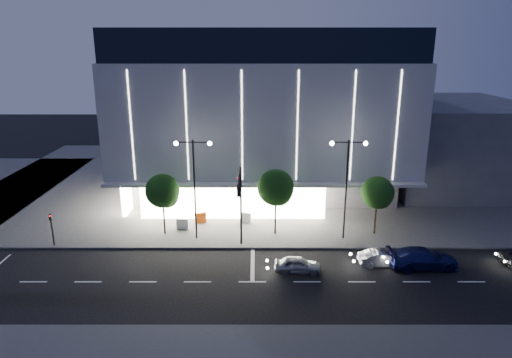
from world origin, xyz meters
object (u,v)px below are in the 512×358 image
object	(u,v)px
tree_right	(378,194)
tree_mid	(276,189)
tree_left	(163,193)
car_second	(383,258)
ped_signal_far	(52,226)
car_third	(423,258)
street_lamp_west	(194,175)
barrier_a	(201,218)
traffic_mast	(240,195)
street_lamp_east	(347,175)
barrier_b	(182,224)
barrier_d	(246,218)
car_lead	(298,265)

from	to	relation	value
tree_right	tree_mid	bearing A→B (deg)	180.00
tree_left	car_second	distance (m)	19.39
ped_signal_far	car_third	bearing A→B (deg)	-7.07
street_lamp_west	barrier_a	bearing A→B (deg)	90.86
tree_right	tree_left	bearing A→B (deg)	180.00
traffic_mast	tree_right	distance (m)	12.63
tree_right	car_third	bearing A→B (deg)	-71.13
traffic_mast	tree_mid	bearing A→B (deg)	50.58
street_lamp_east	barrier_b	xyz separation A→B (m)	(-14.55, 2.01, -5.31)
tree_mid	barrier_b	xyz separation A→B (m)	(-8.57, 0.99, -3.68)
car_second	barrier_a	size ratio (longest dim) A/B	3.45
tree_left	barrier_a	size ratio (longest dim) A/B	5.20
tree_right	car_second	size ratio (longest dim) A/B	1.45
barrier_d	street_lamp_west	bearing A→B (deg)	-116.85
car_lead	car_second	distance (m)	6.80
tree_left	car_third	bearing A→B (deg)	-16.50
barrier_a	car_lead	bearing A→B (deg)	-69.73
tree_right	barrier_b	bearing A→B (deg)	176.77
barrier_d	barrier_b	bearing A→B (deg)	-141.69
tree_mid	tree_right	world-z (taller)	tree_mid
car_lead	car_third	bearing A→B (deg)	-83.19
street_lamp_east	tree_left	distance (m)	16.12
street_lamp_west	tree_right	xyz separation A→B (m)	(16.03, 1.02, -2.07)
car_third	barrier_d	bearing A→B (deg)	55.21
tree_mid	barrier_a	distance (m)	8.37
tree_mid	car_lead	bearing A→B (deg)	-78.58
street_lamp_east	barrier_a	world-z (taller)	street_lamp_east
car_third	ped_signal_far	bearing A→B (deg)	80.63
street_lamp_west	tree_left	distance (m)	3.69
tree_mid	barrier_d	bearing A→B (deg)	136.81
car_second	car_third	xyz separation A→B (m)	(3.00, -0.31, 0.15)
tree_right	car_lead	xyz separation A→B (m)	(-7.58, -7.03, -3.28)
barrier_a	barrier_b	world-z (taller)	same
street_lamp_east	tree_right	bearing A→B (deg)	18.63
street_lamp_east	car_lead	distance (m)	9.24
car_third	tree_left	bearing A→B (deg)	71.19
street_lamp_east	car_second	size ratio (longest dim) A/B	2.37
tree_left	ped_signal_far	bearing A→B (deg)	-164.39
car_third	barrier_b	xyz separation A→B (m)	(-19.71, 7.25, -0.13)
ped_signal_far	street_lamp_west	bearing A→B (deg)	7.13
street_lamp_west	car_second	xyz separation A→B (m)	(15.17, -4.94, -5.33)
car_second	tree_mid	bearing A→B (deg)	50.18
tree_right	barrier_d	distance (m)	12.46
ped_signal_far	tree_left	world-z (taller)	tree_left
street_lamp_west	car_lead	world-z (taller)	street_lamp_west
street_lamp_west	tree_right	size ratio (longest dim) A/B	1.63
ped_signal_far	tree_right	world-z (taller)	tree_right
tree_mid	barrier_d	distance (m)	5.27
ped_signal_far	tree_mid	xyz separation A→B (m)	(19.03, 2.52, 2.45)
barrier_d	ped_signal_far	bearing A→B (deg)	-139.56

